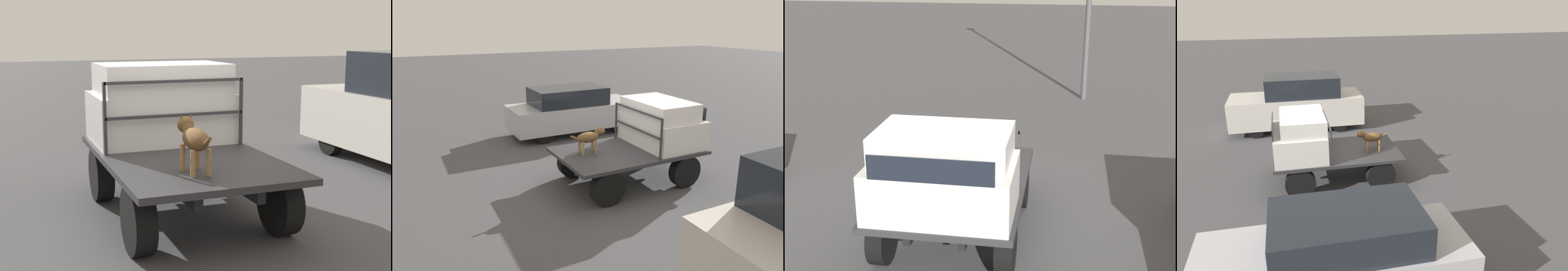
{
  "view_description": "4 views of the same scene",
  "coord_description": "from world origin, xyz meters",
  "views": [
    {
      "loc": [
        -6.62,
        2.29,
        2.43
      ],
      "look_at": [
        -1.0,
        0.18,
        1.28
      ],
      "focal_mm": 50.0,
      "sensor_mm": 36.0,
      "label": 1
    },
    {
      "loc": [
        -4.88,
        -7.38,
        3.85
      ],
      "look_at": [
        -1.0,
        0.18,
        1.28
      ],
      "focal_mm": 35.0,
      "sensor_mm": 36.0,
      "label": 2
    },
    {
      "loc": [
        7.6,
        1.61,
        4.22
      ],
      "look_at": [
        -1.0,
        0.18,
        1.28
      ],
      "focal_mm": 50.0,
      "sensor_mm": 36.0,
      "label": 3
    },
    {
      "loc": [
        1.28,
        9.84,
        4.91
      ],
      "look_at": [
        -1.0,
        0.18,
        1.28
      ],
      "focal_mm": 35.0,
      "sensor_mm": 36.0,
      "label": 4
    }
  ],
  "objects": [
    {
      "name": "ground_plane",
      "position": [
        0.0,
        0.0,
        0.0
      ],
      "size": [
        80.0,
        80.0,
        0.0
      ],
      "primitive_type": "plane",
      "color": "#474749"
    },
    {
      "name": "flatbed_truck",
      "position": [
        0.0,
        0.0,
        0.6
      ],
      "size": [
        3.44,
        2.08,
        0.85
      ],
      "color": "black",
      "rests_on": "ground"
    },
    {
      "name": "truck_cab",
      "position": [
        0.96,
        0.0,
        1.38
      ],
      "size": [
        1.36,
        1.96,
        1.14
      ],
      "color": "silver",
      "rests_on": "flatbed_truck"
    },
    {
      "name": "truck_headboard",
      "position": [
        0.24,
        0.0,
        1.48
      ],
      "size": [
        0.04,
        1.96,
        0.95
      ],
      "color": "#2D2D30",
      "rests_on": "flatbed_truck"
    },
    {
      "name": "dog",
      "position": [
        -0.92,
        0.18,
        1.24
      ],
      "size": [
        0.92,
        0.25,
        0.64
      ],
      "rotation": [
        0.0,
        0.0,
        0.17
      ],
      "color": "#9E7547",
      "rests_on": "flatbed_truck"
    },
    {
      "name": "parked_sedan",
      "position": [
        0.63,
        4.55,
        0.82
      ],
      "size": [
        4.55,
        1.74,
        1.64
      ],
      "rotation": [
        0.0,
        0.0,
        0.03
      ],
      "color": "black",
      "rests_on": "ground"
    }
  ]
}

